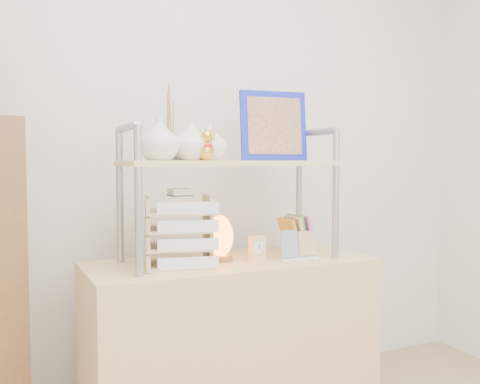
{
  "coord_description": "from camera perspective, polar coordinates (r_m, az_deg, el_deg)",
  "views": [
    {
      "loc": [
        -0.92,
        -0.84,
        1.17
      ],
      "look_at": [
        0.05,
        1.2,
        1.04
      ],
      "focal_mm": 40.0,
      "sensor_mm": 36.0,
      "label": 1
    }
  ],
  "objects": [
    {
      "name": "salt_lamp",
      "position": [
        2.26,
        -2.19,
        -4.86
      ],
      "size": [
        0.13,
        0.12,
        0.19
      ],
      "color": "brown",
      "rests_on": "desk"
    },
    {
      "name": "hutch",
      "position": [
        2.22,
        -2.59,
        3.98
      ],
      "size": [
        0.9,
        0.34,
        0.74
      ],
      "color": "#9398A0",
      "rests_on": "desk"
    },
    {
      "name": "postcard_stand",
      "position": [
        2.32,
        6.24,
        -6.23
      ],
      "size": [
        0.18,
        0.05,
        0.13
      ],
      "color": "white",
      "rests_on": "desk"
    },
    {
      "name": "desk",
      "position": [
        2.37,
        -1.04,
        -16.24
      ],
      "size": [
        1.2,
        0.5,
        0.75
      ],
      "primitive_type": "cube",
      "color": "tan",
      "rests_on": "ground"
    },
    {
      "name": "desk_clock",
      "position": [
        2.25,
        1.86,
        -6.03
      ],
      "size": [
        0.08,
        0.05,
        0.11
      ],
      "color": "tan",
      "rests_on": "desk"
    },
    {
      "name": "letter_tray",
      "position": [
        2.15,
        -6.46,
        -4.6
      ],
      "size": [
        0.3,
        0.29,
        0.31
      ],
      "color": "tan",
      "rests_on": "desk"
    }
  ]
}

